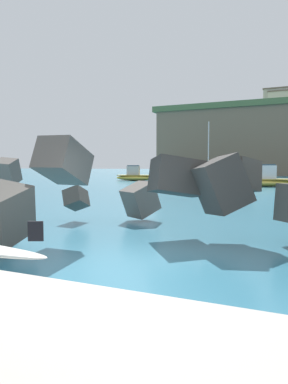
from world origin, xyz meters
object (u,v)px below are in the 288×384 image
at_px(mooring_buoy_inner, 240,185).
at_px(mooring_buoy_middle, 127,192).
at_px(boat_near_centre, 261,180).
at_px(boat_mid_left, 136,176).
at_px(station_building_west, 278,100).
at_px(station_building_central, 279,101).
at_px(boat_near_right, 208,177).

bearing_deg(mooring_buoy_inner, mooring_buoy_middle, -114.28).
xyz_separation_m(boat_near_centre, mooring_buoy_inner, (-1.64, -2.08, -0.40)).
relative_size(boat_mid_left, station_building_west, 0.87).
bearing_deg(boat_near_centre, mooring_buoy_inner, -128.16).
bearing_deg(mooring_buoy_inner, boat_mid_left, 147.91).
relative_size(boat_near_centre, station_building_west, 0.99).
bearing_deg(station_building_west, station_building_central, -68.68).
bearing_deg(station_building_central, station_building_west, 111.32).
xyz_separation_m(boat_near_centre, station_building_central, (-1.56, 55.09, 16.44)).
height_order(mooring_buoy_inner, station_building_west, station_building_west).
distance_m(boat_near_centre, boat_mid_left, 17.84).
distance_m(mooring_buoy_middle, station_building_west, 72.16).
xyz_separation_m(boat_near_centre, boat_near_right, (-7.07, 8.40, -0.09)).
relative_size(mooring_buoy_middle, station_building_central, 0.09).
bearing_deg(mooring_buoy_inner, boat_near_centre, 51.84).
relative_size(boat_near_right, boat_mid_left, 1.30).
distance_m(mooring_buoy_middle, station_building_central, 71.49).
bearing_deg(station_building_west, mooring_buoy_inner, -89.84).
height_order(boat_near_centre, mooring_buoy_inner, boat_near_centre).
height_order(mooring_buoy_inner, mooring_buoy_middle, same).
xyz_separation_m(mooring_buoy_inner, mooring_buoy_middle, (-5.45, -12.09, 0.00)).
bearing_deg(boat_near_centre, boat_near_right, 130.09).
distance_m(mooring_buoy_inner, station_building_central, 59.60).
bearing_deg(mooring_buoy_inner, station_building_central, 89.92).
distance_m(boat_near_centre, boat_near_right, 10.98).
relative_size(boat_near_right, station_building_west, 1.14).
xyz_separation_m(mooring_buoy_middle, station_building_west, (5.29, 69.87, 17.22)).
bearing_deg(mooring_buoy_middle, boat_mid_left, 113.48).
distance_m(boat_mid_left, mooring_buoy_middle, 23.25).
bearing_deg(boat_near_right, mooring_buoy_middle, -90.04).
xyz_separation_m(mooring_buoy_middle, station_building_central, (5.53, 69.26, 16.84)).
height_order(boat_mid_left, station_building_west, station_building_west).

